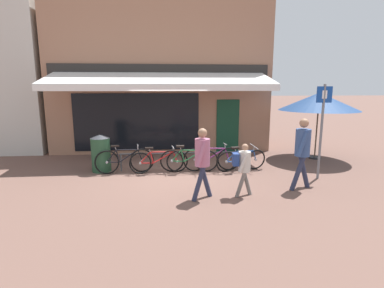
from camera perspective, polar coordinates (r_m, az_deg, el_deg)
ground_plane at (r=9.09m, az=-4.05°, el=-5.71°), size 160.00×160.00×0.00m
shop_front at (r=13.14m, az=-5.89°, el=12.46°), size 8.68×4.96×5.96m
bike_rack_rail at (r=9.40m, az=-1.33°, el=-2.09°), size 4.07×0.04×0.57m
bicycle_black at (r=9.31m, az=-12.73°, el=-3.09°), size 1.77×0.52×0.88m
bicycle_red at (r=9.14m, az=-6.36°, el=-3.30°), size 1.78×0.52×0.81m
bicycle_green at (r=9.15m, az=-0.58°, el=-3.08°), size 1.79×0.52×0.88m
bicycle_purple at (r=9.34m, az=3.75°, el=-2.79°), size 1.80×0.52×0.87m
bicycle_blue at (r=9.42m, az=9.35°, el=-3.00°), size 1.66×0.51×0.83m
pedestrian_adult at (r=6.86m, az=1.98°, el=-2.27°), size 0.54×0.63×1.68m
pedestrian_child at (r=7.19m, az=9.72°, el=-3.75°), size 0.52×0.44×1.29m
pedestrian_second_adult at (r=8.01m, az=20.31°, el=-0.43°), size 0.63×0.58×1.83m
litter_bin at (r=9.64m, az=-16.97°, el=-1.63°), size 0.59×0.59×1.16m
parking_sign at (r=9.06m, az=23.52°, el=3.80°), size 0.44×0.07×2.66m
cafe_parasol at (r=11.64m, az=23.01°, el=7.43°), size 2.78×2.78×2.39m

